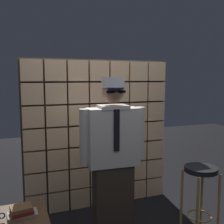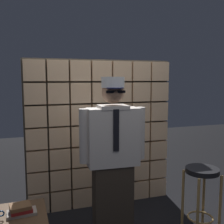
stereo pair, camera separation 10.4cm
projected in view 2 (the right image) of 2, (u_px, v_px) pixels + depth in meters
glass_block_wall at (101, 134)px, 3.55m from camera, size 1.94×0.10×1.94m
standing_person at (113, 158)px, 2.71m from camera, size 0.68×0.29×1.70m
bar_stool at (202, 186)px, 2.80m from camera, size 0.34×0.34×0.77m
side_table at (16, 222)px, 2.36m from camera, size 0.52×0.52×0.50m
book_stack at (21, 209)px, 2.36m from camera, size 0.25×0.21×0.09m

